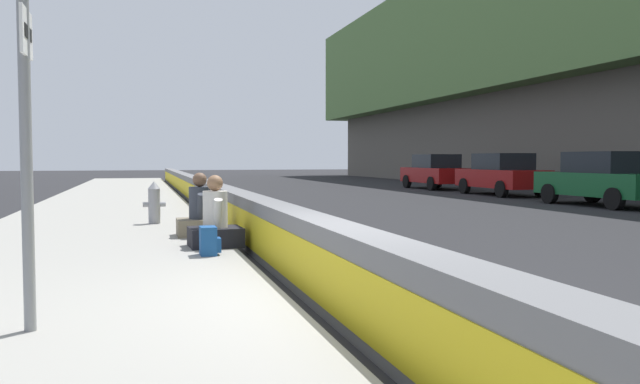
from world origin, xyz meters
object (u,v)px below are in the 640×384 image
(seated_person_foreground, at_px, (215,224))
(backpack, at_px, (209,241))
(fire_hydrant, at_px, (154,202))
(parked_car_midline, at_px, (435,172))
(parked_car_fourth, at_px, (501,174))
(parked_car_third, at_px, (604,179))
(route_sign_post, at_px, (25,60))
(seated_person_middle, at_px, (200,216))

(seated_person_foreground, relative_size, backpack, 2.74)
(fire_hydrant, distance_m, parked_car_midline, 20.12)
(parked_car_fourth, height_order, parked_car_midline, same)
(backpack, height_order, parked_car_fourth, parked_car_fourth)
(fire_hydrant, bearing_deg, parked_car_midline, -42.99)
(parked_car_third, bearing_deg, fire_hydrant, 102.35)
(route_sign_post, height_order, parked_car_third, route_sign_post)
(seated_person_middle, distance_m, backpack, 2.31)
(seated_person_middle, bearing_deg, backpack, 177.85)
(parked_car_fourth, relative_size, parked_car_midline, 1.00)
(seated_person_middle, bearing_deg, fire_hydrant, 17.13)
(route_sign_post, distance_m, parked_car_third, 18.58)
(route_sign_post, bearing_deg, parked_car_midline, -32.95)
(route_sign_post, distance_m, backpack, 4.35)
(parked_car_third, height_order, parked_car_fourth, same)
(fire_hydrant, height_order, parked_car_third, parked_car_third)
(fire_hydrant, bearing_deg, seated_person_middle, -162.87)
(seated_person_foreground, distance_m, parked_car_third, 14.56)
(fire_hydrant, xyz_separation_m, parked_car_midline, (14.72, -13.72, 0.27))
(seated_person_middle, height_order, parked_car_fourth, parked_car_fourth)
(fire_hydrant, distance_m, parked_car_third, 14.02)
(seated_person_middle, xyz_separation_m, backpack, (-2.30, 0.09, -0.15))
(backpack, bearing_deg, seated_person_middle, -2.15)
(seated_person_foreground, relative_size, parked_car_midline, 0.24)
(backpack, bearing_deg, route_sign_post, 153.60)
(fire_hydrant, distance_m, seated_person_middle, 2.46)
(seated_person_middle, relative_size, backpack, 2.75)
(seated_person_foreground, height_order, parked_car_fourth, parked_car_fourth)
(seated_person_middle, distance_m, parked_car_midline, 21.45)
(seated_person_foreground, relative_size, seated_person_middle, 0.99)
(parked_car_third, bearing_deg, parked_car_midline, -0.15)
(fire_hydrant, distance_m, backpack, 4.70)
(parked_car_third, xyz_separation_m, parked_car_fourth, (6.09, -0.20, 0.00))
(route_sign_post, relative_size, backpack, 9.00)
(backpack, bearing_deg, parked_car_fourth, -43.97)
(seated_person_foreground, distance_m, parked_car_fourth, 18.36)
(parked_car_fourth, distance_m, parked_car_midline, 5.64)
(seated_person_foreground, distance_m, seated_person_middle, 1.46)
(backpack, relative_size, parked_car_midline, 0.09)
(seated_person_middle, distance_m, parked_car_fourth, 17.44)
(fire_hydrant, xyz_separation_m, seated_person_middle, (-2.35, -0.72, -0.10))
(route_sign_post, distance_m, parked_car_midline, 27.29)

